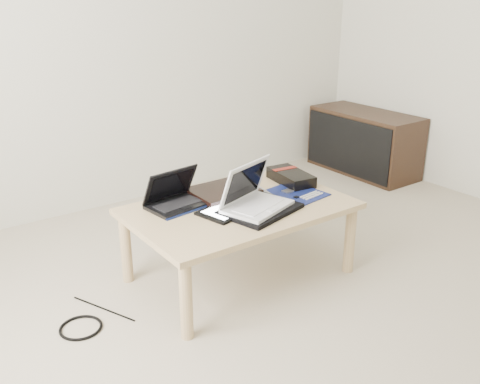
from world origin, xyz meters
TOP-DOWN VIEW (x-y plane):
  - ground at (0.00, 0.00)m, footprint 4.00×4.00m
  - coffee_table at (-0.06, 0.65)m, footprint 1.10×0.70m
  - media_cabinet at (1.77, 1.45)m, footprint 0.41×0.90m
  - book at (-0.04, 0.82)m, footprint 0.33×0.28m
  - netbook at (-0.33, 0.83)m, footprint 0.31×0.24m
  - tablet at (-0.16, 0.62)m, footprint 0.30×0.25m
  - remote at (0.14, 0.73)m, footprint 0.08×0.21m
  - neoprene_sleeve at (-0.02, 0.53)m, footprint 0.43×0.35m
  - white_laptop at (-0.05, 0.55)m, footprint 0.38×0.32m
  - motherboard at (0.29, 0.61)m, footprint 0.27×0.32m
  - gpu_box at (0.37, 0.76)m, footprint 0.19×0.31m
  - cable_coil at (-0.23, 0.63)m, footprint 0.13×0.13m
  - floor_cable_coil at (-0.92, 0.68)m, footprint 0.20×0.20m
  - floor_cable_trail at (-0.77, 0.77)m, footprint 0.16×0.36m

SIDE VIEW (x-z plane):
  - ground at x=0.00m, z-range 0.00..0.00m
  - floor_cable_trail at x=-0.77m, z-range 0.00..0.01m
  - floor_cable_coil at x=-0.92m, z-range 0.00..0.01m
  - media_cabinet at x=1.77m, z-range 0.00..0.50m
  - coffee_table at x=-0.06m, z-range 0.15..0.55m
  - motherboard at x=0.29m, z-range 0.40..0.41m
  - cable_coil at x=-0.23m, z-range 0.40..0.41m
  - tablet at x=-0.16m, z-range 0.40..0.41m
  - remote at x=0.14m, z-range 0.40..0.42m
  - neoprene_sleeve at x=-0.02m, z-range 0.40..0.42m
  - book at x=-0.04m, z-range 0.40..0.43m
  - gpu_box at x=0.37m, z-range 0.40..0.46m
  - netbook at x=-0.33m, z-range 0.34..0.54m
  - white_laptop at x=-0.05m, z-range 0.35..0.58m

